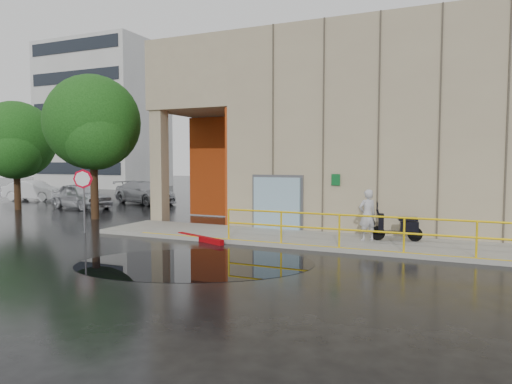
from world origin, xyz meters
TOP-DOWN VIEW (x-y plane):
  - ground at (0.00, 0.00)m, footprint 120.00×120.00m
  - sidewalk at (4.00, 4.50)m, footprint 20.00×3.00m
  - building at (5.10, 10.98)m, footprint 20.00×10.17m
  - guardrail at (4.25, 3.15)m, footprint 9.56×0.06m
  - distant_building at (-28.00, 27.98)m, footprint 12.00×8.08m
  - person at (3.89, 4.65)m, footprint 0.74×0.71m
  - scooter at (4.80, 4.99)m, footprint 1.69×0.86m
  - stop_sign at (-6.63, 2.86)m, footprint 0.68×0.37m
  - red_curb at (-1.60, 3.10)m, footprint 2.29×1.08m
  - puddle at (0.07, 0.03)m, footprint 7.59×6.30m
  - car_a at (-13.47, 9.66)m, footprint 4.64×2.75m
  - car_b at (-20.40, 12.36)m, footprint 4.38×2.21m
  - car_c at (-11.99, 13.70)m, footprint 5.35×3.53m
  - tree_near at (-9.12, 6.17)m, footprint 4.47×4.47m
  - tree_far at (-16.14, 7.60)m, footprint 4.36×4.36m

SIDE VIEW (x-z plane):
  - ground at x=0.00m, z-range 0.00..0.00m
  - puddle at x=0.07m, z-range 0.00..0.01m
  - sidewalk at x=4.00m, z-range 0.00..0.15m
  - red_curb at x=-1.60m, z-range 0.00..0.18m
  - guardrail at x=4.25m, z-range 0.16..1.19m
  - car_b at x=-20.40m, z-range 0.00..1.38m
  - car_c at x=-11.99m, z-range 0.00..1.44m
  - car_a at x=-13.47m, z-range 0.00..1.48m
  - scooter at x=4.80m, z-range 0.24..1.53m
  - person at x=3.89m, z-range 0.15..1.86m
  - stop_sign at x=-6.63m, z-range 0.57..3.04m
  - tree_far at x=-16.14m, z-range 0.72..6.85m
  - building at x=5.10m, z-range 0.21..8.21m
  - tree_near at x=-9.12m, z-range 1.00..7.84m
  - distant_building at x=-28.00m, z-range 0.00..15.00m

